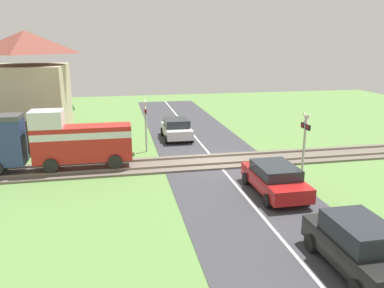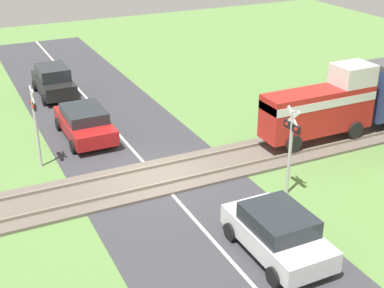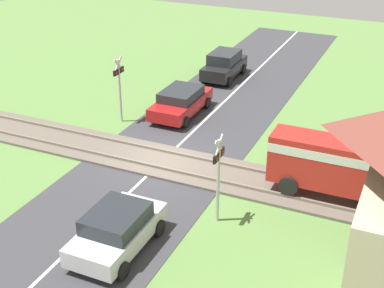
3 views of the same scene
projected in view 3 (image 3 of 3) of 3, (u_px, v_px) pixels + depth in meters
The scene contains 8 objects.
ground_plane at pixel (161, 162), 23.43m from camera, with size 60.00×60.00×0.00m, color #5B8442.
road_surface at pixel (161, 162), 23.43m from camera, with size 48.00×6.40×0.02m.
track_bed at pixel (161, 161), 23.40m from camera, with size 2.80×48.00×0.24m.
car_near_crossing at pixel (181, 101), 27.76m from camera, with size 4.25×2.02×1.41m.
car_far_side at pixel (117, 229), 17.67m from camera, with size 3.78×2.02×1.49m.
car_behind_queue at pixel (224, 65), 32.80m from camera, with size 3.92×1.84×1.67m.
crossing_signal_west_approach at pixel (119, 81), 26.39m from camera, with size 0.90×0.18×3.38m.
crossing_signal_east_approach at pixel (218, 169), 18.53m from camera, with size 0.90×0.18×3.38m.
Camera 3 is at (18.21, 9.65, 11.25)m, focal length 50.00 mm.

